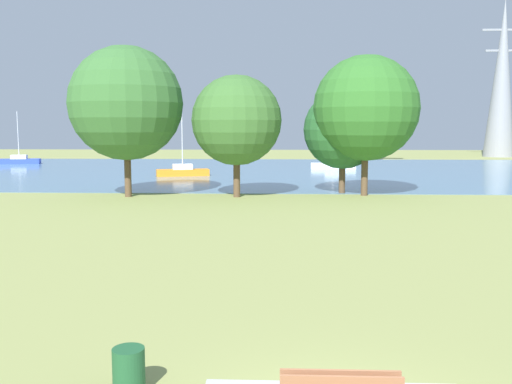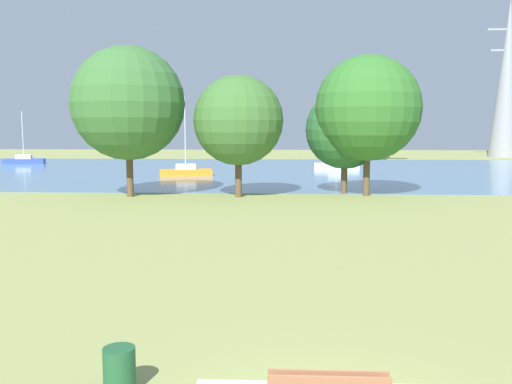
% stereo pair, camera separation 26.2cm
% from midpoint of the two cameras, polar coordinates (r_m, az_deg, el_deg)
% --- Properties ---
extents(ground_plane, '(160.00, 160.00, 0.00)m').
position_cam_midpoint_polar(ground_plane, '(30.25, 3.86, -2.03)').
color(ground_plane, '#8C9351').
extents(litter_bin, '(0.56, 0.56, 0.80)m').
position_cam_midpoint_polar(litter_bin, '(10.40, -13.55, -17.26)').
color(litter_bin, '#1E512D').
rests_on(litter_bin, ground).
extents(water_surface, '(140.00, 40.00, 0.02)m').
position_cam_midpoint_polar(water_surface, '(58.08, 3.16, 2.18)').
color(water_surface, '#5580A0').
rests_on(water_surface, ground).
extents(sailboat_blue, '(5.01, 2.55, 6.36)m').
position_cam_midpoint_polar(sailboat_blue, '(74.30, -23.04, 2.99)').
color(sailboat_blue, blue).
rests_on(sailboat_blue, water_surface).
extents(sailboat_orange, '(5.03, 2.72, 7.22)m').
position_cam_midpoint_polar(sailboat_orange, '(52.31, -7.61, 2.13)').
color(sailboat_orange, orange).
rests_on(sailboat_orange, water_surface).
extents(sailboat_white, '(4.86, 1.71, 7.00)m').
position_cam_midpoint_polar(sailboat_white, '(61.23, 7.73, 2.79)').
color(sailboat_white, white).
rests_on(sailboat_white, water_surface).
extents(tree_east_near, '(7.34, 7.34, 9.73)m').
position_cam_midpoint_polar(tree_east_near, '(37.40, -13.29, 8.77)').
color(tree_east_near, brown).
rests_on(tree_east_near, ground).
extents(tree_west_near, '(5.80, 5.80, 7.87)m').
position_cam_midpoint_polar(tree_west_near, '(36.25, -2.20, 7.28)').
color(tree_west_near, brown).
rests_on(tree_west_near, ground).
extents(tree_mid_shore, '(5.37, 5.37, 7.04)m').
position_cam_midpoint_polar(tree_mid_shore, '(38.82, 8.64, 6.28)').
color(tree_mid_shore, brown).
rests_on(tree_mid_shore, ground).
extents(tree_west_far, '(6.91, 6.91, 9.22)m').
position_cam_midpoint_polar(tree_west_far, '(37.70, 10.93, 8.36)').
color(tree_west_far, brown).
rests_on(tree_west_far, ground).
extents(electricity_pylon, '(6.40, 4.40, 23.38)m').
position_cam_midpoint_polar(electricity_pylon, '(92.46, 23.65, 10.57)').
color(electricity_pylon, gray).
rests_on(electricity_pylon, ground).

